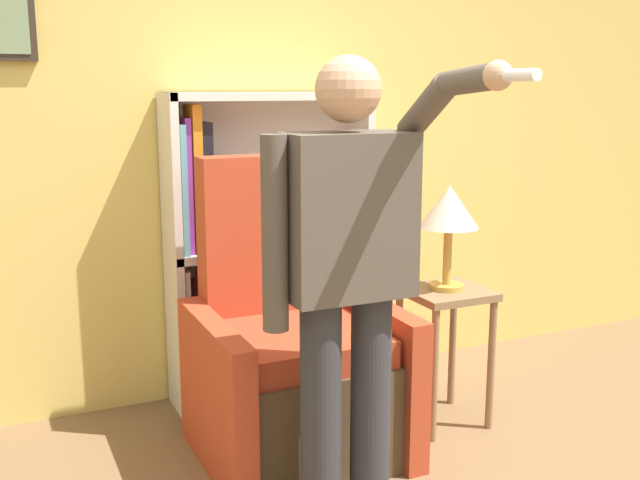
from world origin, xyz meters
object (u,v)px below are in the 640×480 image
armchair (292,362)px  side_table (445,319)px  table_lamp (449,211)px  person_standing (348,268)px  bookcase (247,254)px

armchair → side_table: (0.78, -0.06, 0.12)m
side_table → table_lamp: bearing=180.0°
person_standing → table_lamp: person_standing is taller
armchair → table_lamp: armchair is taller
armchair → table_lamp: 1.01m
person_standing → bookcase: bearing=86.5°
person_standing → side_table: person_standing is taller
armchair → table_lamp: size_ratio=2.64×
bookcase → table_lamp: bearing=-42.8°
person_standing → side_table: size_ratio=2.56×
side_table → table_lamp: (-0.00, 0.00, 0.53)m
table_lamp → bookcase: bearing=137.2°
armchair → person_standing: (-0.06, -0.67, 0.59)m
table_lamp → side_table: bearing=0.0°
table_lamp → person_standing: bearing=-143.7°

